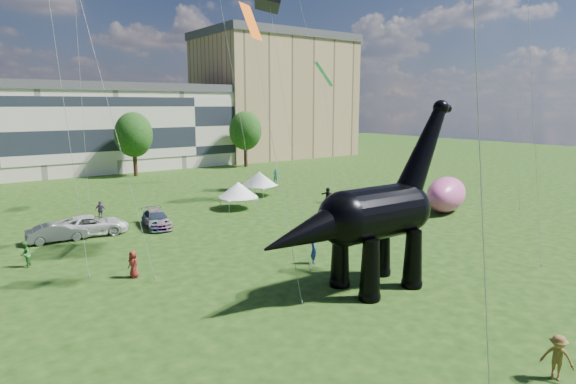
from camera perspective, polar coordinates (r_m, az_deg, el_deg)
ground at (r=21.95m, az=8.82°, el=-16.59°), size 220.00×220.00×0.00m
apartment_block at (r=95.48m, az=-1.56°, el=10.96°), size 28.00×18.00×22.00m
tree_mid_right at (r=70.37m, az=-17.85°, el=6.88°), size 5.20×5.20×9.44m
tree_far_right at (r=77.89m, az=-5.09°, el=7.61°), size 5.20×5.20×9.44m
dinosaur_sculpture at (r=25.97m, az=9.71°, el=-2.98°), size 12.88×3.61×10.56m
car_grey at (r=39.15m, az=-25.68°, el=-4.34°), size 4.21×1.63×1.37m
car_white at (r=40.04m, az=-22.30°, el=-3.66°), size 5.87×3.54×1.52m
car_dark at (r=40.81m, az=-15.31°, el=-3.12°), size 2.63×4.87×1.34m
gazebo_near at (r=46.40m, az=-5.93°, el=0.26°), size 4.41×4.41×2.62m
gazebo_far at (r=52.84m, az=-3.44°, el=1.58°), size 5.09×5.09×2.69m
inflatable_pink at (r=47.29m, az=18.23°, el=-0.28°), size 7.26×5.45×3.26m
visitors at (r=32.82m, az=-12.60°, el=-5.95°), size 51.81×44.27×1.89m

